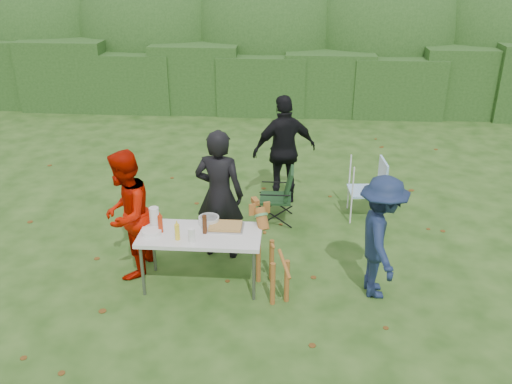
# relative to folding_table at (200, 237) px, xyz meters

# --- Properties ---
(ground) EXTENTS (80.00, 80.00, 0.00)m
(ground) POSITION_rel_folding_table_xyz_m (0.25, 0.11, -0.69)
(ground) COLOR #1E4211
(hedge_row) EXTENTS (22.00, 1.40, 1.70)m
(hedge_row) POSITION_rel_folding_table_xyz_m (0.25, 8.11, 0.16)
(hedge_row) COLOR #23471C
(hedge_row) RESTS_ON ground
(shrub_backdrop) EXTENTS (20.00, 2.60, 3.20)m
(shrub_backdrop) POSITION_rel_folding_table_xyz_m (0.25, 9.71, 0.91)
(shrub_backdrop) COLOR #3D6628
(shrub_backdrop) RESTS_ON ground
(folding_table) EXTENTS (1.50, 0.70, 0.74)m
(folding_table) POSITION_rel_folding_table_xyz_m (0.00, 0.00, 0.00)
(folding_table) COLOR silver
(folding_table) RESTS_ON ground
(person_cook) EXTENTS (0.72, 0.53, 1.82)m
(person_cook) POSITION_rel_folding_table_xyz_m (0.14, 0.77, 0.22)
(person_cook) COLOR black
(person_cook) RESTS_ON ground
(person_red_jacket) EXTENTS (0.67, 0.84, 1.69)m
(person_red_jacket) POSITION_rel_folding_table_xyz_m (-0.98, 0.22, 0.16)
(person_red_jacket) COLOR #B31100
(person_red_jacket) RESTS_ON ground
(person_black_puffy) EXTENTS (1.16, 0.81, 1.83)m
(person_black_puffy) POSITION_rel_folding_table_xyz_m (0.96, 2.57, 0.23)
(person_black_puffy) COLOR black
(person_black_puffy) RESTS_ON ground
(child) EXTENTS (0.63, 1.04, 1.56)m
(child) POSITION_rel_folding_table_xyz_m (2.18, -0.02, 0.09)
(child) COLOR #172445
(child) RESTS_ON ground
(dog) EXTENTS (0.79, 1.11, 0.98)m
(dog) POSITION_rel_folding_table_xyz_m (0.89, -0.08, -0.20)
(dog) COLOR #945924
(dog) RESTS_ON ground
(camping_chair) EXTENTS (0.55, 0.55, 0.88)m
(camping_chair) POSITION_rel_folding_table_xyz_m (0.85, 1.84, -0.25)
(camping_chair) COLOR #19381B
(camping_chair) RESTS_ON ground
(lawn_chair) EXTENTS (0.61, 0.61, 0.96)m
(lawn_chair) POSITION_rel_folding_table_xyz_m (2.27, 2.10, -0.20)
(lawn_chair) COLOR #429BDE
(lawn_chair) RESTS_ON ground
(food_tray) EXTENTS (0.45, 0.30, 0.02)m
(food_tray) POSITION_rel_folding_table_xyz_m (0.29, 0.15, 0.06)
(food_tray) COLOR #B7B7BA
(food_tray) RESTS_ON folding_table
(focaccia_bread) EXTENTS (0.40, 0.26, 0.04)m
(focaccia_bread) POSITION_rel_folding_table_xyz_m (0.29, 0.15, 0.09)
(focaccia_bread) COLOR tan
(focaccia_bread) RESTS_ON food_tray
(mustard_bottle) EXTENTS (0.06, 0.06, 0.20)m
(mustard_bottle) POSITION_rel_folding_table_xyz_m (-0.24, -0.17, 0.15)
(mustard_bottle) COLOR yellow
(mustard_bottle) RESTS_ON folding_table
(ketchup_bottle) EXTENTS (0.06, 0.06, 0.22)m
(ketchup_bottle) POSITION_rel_folding_table_xyz_m (-0.49, -0.00, 0.16)
(ketchup_bottle) COLOR #BB2E0E
(ketchup_bottle) RESTS_ON folding_table
(beer_bottle) EXTENTS (0.06, 0.06, 0.24)m
(beer_bottle) POSITION_rel_folding_table_xyz_m (0.06, 0.01, 0.17)
(beer_bottle) COLOR #47230F
(beer_bottle) RESTS_ON folding_table
(paper_towel_roll) EXTENTS (0.12, 0.12, 0.26)m
(paper_towel_roll) POSITION_rel_folding_table_xyz_m (-0.60, 0.14, 0.18)
(paper_towel_roll) COLOR white
(paper_towel_roll) RESTS_ON folding_table
(cup_stack) EXTENTS (0.08, 0.08, 0.18)m
(cup_stack) POSITION_rel_folding_table_xyz_m (-0.06, -0.22, 0.14)
(cup_stack) COLOR white
(cup_stack) RESTS_ON folding_table
(pasta_bowl) EXTENTS (0.26, 0.26, 0.10)m
(pasta_bowl) POSITION_rel_folding_table_xyz_m (0.07, 0.25, 0.10)
(pasta_bowl) COLOR silver
(pasta_bowl) RESTS_ON folding_table
(plate_stack) EXTENTS (0.24, 0.24, 0.05)m
(plate_stack) POSITION_rel_folding_table_xyz_m (-0.59, -0.06, 0.08)
(plate_stack) COLOR white
(plate_stack) RESTS_ON folding_table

